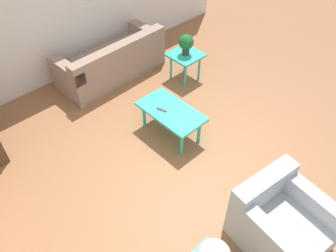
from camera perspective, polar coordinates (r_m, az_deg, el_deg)
ground_plane at (r=4.75m, az=4.76°, el=-4.92°), size 14.00×14.00×0.00m
sofa at (r=6.11m, az=-9.64°, el=10.88°), size 0.88×2.00×0.76m
armchair at (r=3.93m, az=18.86°, el=-15.51°), size 1.01×0.96×0.79m
coffee_table at (r=4.76m, az=0.52°, el=2.23°), size 1.00×0.54×0.45m
side_table_plant at (r=5.91m, az=3.07°, el=11.78°), size 0.53×0.53×0.50m
potted_plant at (r=5.76m, az=3.18°, el=14.24°), size 0.26×0.26×0.36m
remote_control at (r=4.73m, az=-1.11°, el=2.92°), size 0.16×0.08×0.02m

